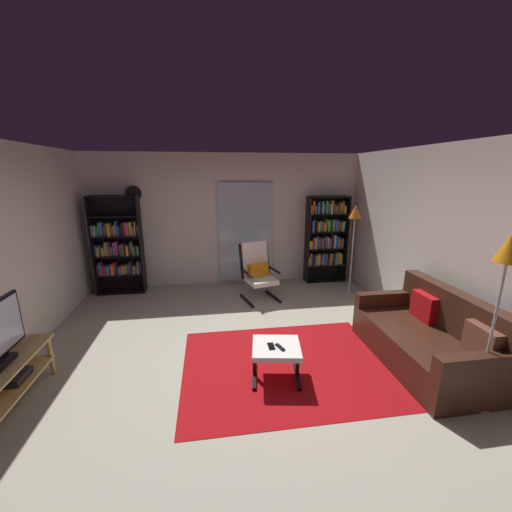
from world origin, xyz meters
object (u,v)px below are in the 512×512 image
object	(u,v)px
bookshelf_near_tv	(118,247)
leather_sofa	(428,339)
ottoman	(276,351)
floor_lamp_by_sofa	(507,263)
wall_clock	(134,194)
floor_lamp_by_shelf	(355,221)
lounge_armchair	(258,270)
cell_phone	(271,346)
bookshelf_near_sofa	(326,237)
tv_remote	(280,347)
tv_stand	(2,380)

from	to	relation	value
bookshelf_near_tv	leather_sofa	world-z (taller)	bookshelf_near_tv
ottoman	leather_sofa	bearing A→B (deg)	0.71
floor_lamp_by_sofa	wall_clock	distance (m)	5.58
ottoman	floor_lamp_by_sofa	world-z (taller)	floor_lamp_by_sofa
bookshelf_near_tv	floor_lamp_by_shelf	world-z (taller)	bookshelf_near_tv
bookshelf_near_tv	ottoman	xyz separation A→B (m)	(2.37, -3.01, -0.55)
lounge_armchair	cell_phone	xyz separation A→B (m)	(-0.22, -2.35, -0.13)
floor_lamp_by_shelf	leather_sofa	bearing A→B (deg)	-91.19
leather_sofa	floor_lamp_by_shelf	world-z (taller)	floor_lamp_by_shelf
ottoman	bookshelf_near_sofa	bearing A→B (deg)	61.25
cell_phone	tv_remote	bearing A→B (deg)	-24.20
bookshelf_near_tv	tv_remote	distance (m)	3.92
leather_sofa	tv_remote	world-z (taller)	leather_sofa
tv_remote	floor_lamp_by_shelf	world-z (taller)	floor_lamp_by_shelf
bookshelf_near_sofa	tv_stand	bearing A→B (deg)	-144.02
tv_remote	cell_phone	size ratio (longest dim) A/B	1.03
lounge_armchair	cell_phone	world-z (taller)	lounge_armchair
floor_lamp_by_sofa	floor_lamp_by_shelf	bearing A→B (deg)	89.40
lounge_armchair	wall_clock	bearing A→B (deg)	158.12
bookshelf_near_tv	leather_sofa	distance (m)	5.20
floor_lamp_by_shelf	wall_clock	size ratio (longest dim) A/B	5.79
cell_phone	floor_lamp_by_shelf	xyz separation A→B (m)	(1.96, 2.27, 0.99)
bookshelf_near_tv	floor_lamp_by_sofa	size ratio (longest dim) A/B	1.05
tv_stand	floor_lamp_by_sofa	world-z (taller)	floor_lamp_by_sofa
bookshelf_near_sofa	cell_phone	size ratio (longest dim) A/B	12.70
bookshelf_near_sofa	floor_lamp_by_sofa	bearing A→B (deg)	-87.36
bookshelf_near_sofa	wall_clock	size ratio (longest dim) A/B	6.13
ottoman	bookshelf_near_tv	bearing A→B (deg)	128.17
bookshelf_near_sofa	cell_phone	xyz separation A→B (m)	(-1.75, -3.09, -0.55)
bookshelf_near_tv	tv_remote	bearing A→B (deg)	-51.96
ottoman	tv_remote	xyz separation A→B (m)	(0.03, -0.05, 0.08)
tv_stand	ottoman	world-z (taller)	tv_stand
leather_sofa	tv_remote	bearing A→B (deg)	-177.66
tv_stand	leather_sofa	bearing A→B (deg)	1.44
floor_lamp_by_shelf	tv_remote	bearing A→B (deg)	-128.94
tv_stand	lounge_armchair	xyz separation A→B (m)	(2.84, 2.43, 0.21)
tv_remote	wall_clock	distance (m)	4.14
cell_phone	wall_clock	world-z (taller)	wall_clock
leather_sofa	floor_lamp_by_shelf	bearing A→B (deg)	88.81
leather_sofa	floor_lamp_by_sofa	bearing A→B (deg)	-88.84
tv_remote	wall_clock	bearing A→B (deg)	102.16
wall_clock	tv_stand	bearing A→B (deg)	-100.80
lounge_armchair	floor_lamp_by_sofa	distance (m)	3.64
bookshelf_near_tv	leather_sofa	size ratio (longest dim) A/B	1.06
cell_phone	floor_lamp_by_shelf	bearing A→B (deg)	49.35
bookshelf_near_sofa	leather_sofa	size ratio (longest dim) A/B	1.03
bookshelf_near_tv	floor_lamp_by_shelf	bearing A→B (deg)	-10.00
bookshelf_near_tv	tv_remote	xyz separation A→B (m)	(2.40, -3.07, -0.48)
ottoman	tv_stand	bearing A→B (deg)	-178.05
bookshelf_near_sofa	tv_remote	world-z (taller)	bookshelf_near_sofa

